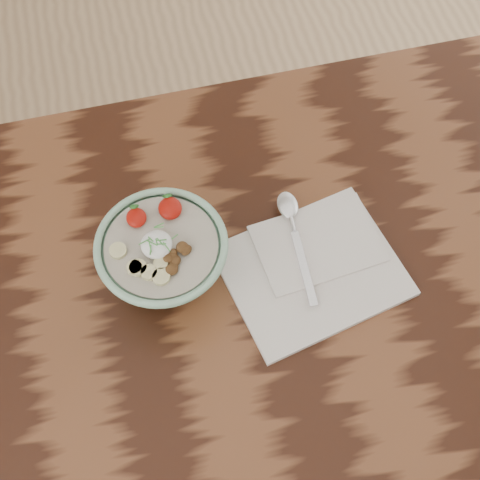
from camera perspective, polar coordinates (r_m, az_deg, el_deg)
name	(u,v)px	position (r cm, az deg, el deg)	size (l,w,h in cm)	color
table	(151,369)	(105.28, -7.60, -10.88)	(160.00, 90.00, 75.00)	black
breakfast_bowl	(164,258)	(94.80, -6.53, -1.51)	(18.42, 18.42, 12.06)	#8BBB9B
napkin	(313,265)	(100.45, 6.28, -2.13)	(28.69, 24.99, 1.54)	silver
spoon	(292,220)	(102.23, 4.42, 1.70)	(3.47, 19.51, 1.02)	silver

